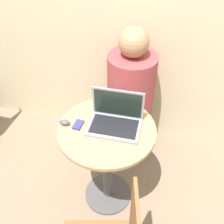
{
  "coord_description": "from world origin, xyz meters",
  "views": [
    {
      "loc": [
        0.28,
        -1.14,
        1.95
      ],
      "look_at": [
        0.02,
        0.05,
        0.87
      ],
      "focal_mm": 42.0,
      "sensor_mm": 36.0,
      "label": 1
    }
  ],
  "objects": [
    {
      "name": "person_seated",
      "position": [
        0.06,
        0.67,
        0.49
      ],
      "size": [
        0.42,
        0.62,
        1.19
      ],
      "color": "#4C4742",
      "rests_on": "ground_plane"
    },
    {
      "name": "laptop",
      "position": [
        0.05,
        0.04,
        0.82
      ],
      "size": [
        0.34,
        0.22,
        0.23
      ],
      "color": "gray",
      "rests_on": "round_table"
    },
    {
      "name": "round_table",
      "position": [
        0.0,
        0.0,
        0.54
      ],
      "size": [
        0.63,
        0.63,
        0.77
      ],
      "color": "#4C4C51",
      "rests_on": "ground_plane"
    },
    {
      "name": "ground_plane",
      "position": [
        0.0,
        0.0,
        0.0
      ],
      "size": [
        12.0,
        12.0,
        0.0
      ],
      "primitive_type": "plane",
      "color": "#7F6B56"
    },
    {
      "name": "computer_mouse",
      "position": [
        -0.27,
        -0.02,
        0.79
      ],
      "size": [
        0.07,
        0.04,
        0.04
      ],
      "color": "#4C4C51",
      "rests_on": "round_table"
    },
    {
      "name": "cell_phone",
      "position": [
        -0.18,
        -0.01,
        0.78
      ],
      "size": [
        0.06,
        0.09,
        0.02
      ],
      "color": "navy",
      "rests_on": "round_table"
    }
  ]
}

